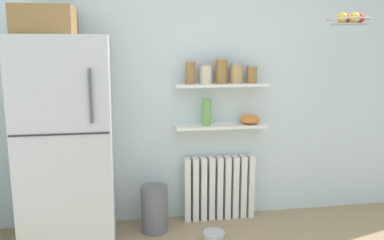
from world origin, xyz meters
The scene contains 15 objects.
back_wall centered at (0.00, 2.05, 1.30)m, with size 7.04×0.10×2.60m, color silver.
refrigerator centered at (-1.24, 1.65, 0.93)m, with size 0.73×0.74×1.97m.
radiator centered at (0.12, 1.92, 0.31)m, with size 0.69×0.12×0.62m.
wall_shelf_lower centered at (0.12, 1.89, 0.93)m, with size 0.86×0.22×0.03m, color white.
wall_shelf_upper centered at (0.12, 1.89, 1.32)m, with size 0.86×0.22×0.03m, color white.
storage_jar_0 centered at (-0.17, 1.89, 1.44)m, with size 0.09×0.09×0.21m.
storage_jar_1 centered at (-0.02, 1.89, 1.42)m, with size 0.11×0.11×0.18m.
storage_jar_2 centered at (0.12, 1.89, 1.45)m, with size 0.11×0.11×0.24m.
storage_jar_3 centered at (0.27, 1.89, 1.42)m, with size 0.12×0.12×0.18m.
storage_jar_4 centered at (0.41, 1.89, 1.41)m, with size 0.10×0.10×0.17m.
vase centered at (-0.01, 1.89, 1.06)m, with size 0.08×0.08×0.25m, color #66A84C.
shelf_bowl centered at (0.41, 1.89, 0.98)m, with size 0.19×0.19×0.09m, color orange.
trash_bin centered at (-0.52, 1.74, 0.21)m, with size 0.24×0.24×0.43m, color slate.
pet_food_bowl centered at (-0.02, 1.52, 0.03)m, with size 0.19×0.19×0.05m, color #B7B7BC.
hanging_fruit_basket centered at (1.07, 1.39, 1.88)m, with size 0.35×0.35×0.10m.
Camera 1 is at (-0.74, -1.69, 1.68)m, focal length 37.39 mm.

